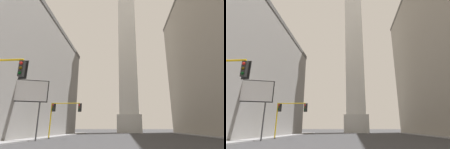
% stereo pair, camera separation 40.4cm
% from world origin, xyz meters
% --- Properties ---
extents(sidewalk_left, '(5.00, 67.84, 0.15)m').
position_xyz_m(sidewalk_left, '(-15.51, 20.35, 0.07)').
color(sidewalk_left, gray).
rests_on(sidewalk_left, ground_plane).
extents(obelisk, '(7.65, 7.65, 64.96)m').
position_xyz_m(obelisk, '(0.00, 56.06, 31.13)').
color(obelisk, silver).
rests_on(obelisk, ground_plane).
extents(traffic_light_mid_left, '(5.00, 0.52, 5.40)m').
position_xyz_m(traffic_light_mid_left, '(-11.31, 24.59, 4.11)').
color(traffic_light_mid_left, yellow).
rests_on(traffic_light_mid_left, ground_plane).
extents(billboard_sign, '(5.17, 1.87, 7.65)m').
position_xyz_m(billboard_sign, '(-14.10, 18.80, 5.98)').
color(billboard_sign, '#3F3F42').
rests_on(billboard_sign, ground_plane).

